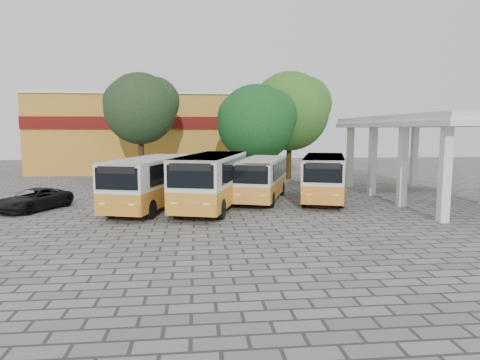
{
  "coord_description": "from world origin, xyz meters",
  "views": [
    {
      "loc": [
        -4.2,
        -22.08,
        4.54
      ],
      "look_at": [
        -1.59,
        3.5,
        1.5
      ],
      "focal_mm": 32.0,
      "sensor_mm": 36.0,
      "label": 1
    }
  ],
  "objects": [
    {
      "name": "terminal_shelter",
      "position": [
        10.5,
        4.0,
        4.91
      ],
      "size": [
        6.8,
        15.8,
        5.4
      ],
      "color": "silver",
      "rests_on": "ground"
    },
    {
      "name": "bus_centre_left",
      "position": [
        -3.35,
        2.22,
        1.8
      ],
      "size": [
        4.85,
        9.12,
        3.11
      ],
      "rotation": [
        0.0,
        0.0,
        -0.27
      ],
      "color": "#C38120",
      "rests_on": "ground"
    },
    {
      "name": "bus_centre_right",
      "position": [
        -0.05,
        4.83,
        1.56
      ],
      "size": [
        4.53,
        7.99,
        2.7
      ],
      "rotation": [
        0.0,
        0.0,
        -0.32
      ],
      "color": "orange",
      "rests_on": "ground"
    },
    {
      "name": "tree_right",
      "position": [
        4.31,
        16.37,
        6.41
      ],
      "size": [
        7.47,
        7.11,
        9.73
      ],
      "color": "#39280F",
      "rests_on": "ground"
    },
    {
      "name": "tree_left",
      "position": [
        -8.82,
        15.08,
        6.49
      ],
      "size": [
        6.31,
        6.01,
        9.3
      ],
      "color": "#3C2611",
      "rests_on": "ground"
    },
    {
      "name": "parked_car",
      "position": [
        -13.37,
        2.8,
        0.61
      ],
      "size": [
        3.84,
        4.85,
        1.22
      ],
      "primitive_type": "imported",
      "rotation": [
        0.0,
        0.0,
        -0.48
      ],
      "color": "black",
      "rests_on": "ground"
    },
    {
      "name": "bus_far_right",
      "position": [
        3.9,
        4.4,
        1.66
      ],
      "size": [
        4.73,
        8.46,
        2.87
      ],
      "rotation": [
        0.0,
        0.0,
        -0.31
      ],
      "color": "orange",
      "rests_on": "ground"
    },
    {
      "name": "shophouse_block",
      "position": [
        -11.0,
        25.99,
        4.16
      ],
      "size": [
        20.4,
        10.4,
        8.3
      ],
      "color": "#B17A24",
      "rests_on": "ground"
    },
    {
      "name": "tree_middle",
      "position": [
        0.81,
        13.33,
        5.27
      ],
      "size": [
        6.73,
        6.41,
        8.26
      ],
      "color": "#4C311B",
      "rests_on": "ground"
    },
    {
      "name": "bus_far_left",
      "position": [
        -6.86,
        2.49,
        1.7
      ],
      "size": [
        4.68,
        8.64,
        2.94
      ],
      "rotation": [
        0.0,
        0.0,
        -0.29
      ],
      "color": "#C27920",
      "rests_on": "ground"
    },
    {
      "name": "ground",
      "position": [
        0.0,
        0.0,
        0.0
      ],
      "size": [
        90.0,
        90.0,
        0.0
      ],
      "primitive_type": "plane",
      "color": "#5E5E5E",
      "rests_on": "ground"
    }
  ]
}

